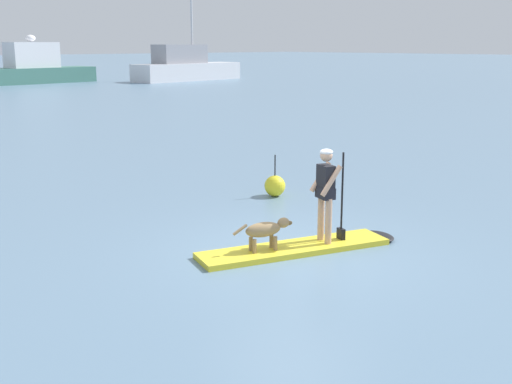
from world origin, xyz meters
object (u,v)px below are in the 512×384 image
person_paddler (326,189)px  dog (266,230)px  moored_boat_outer (38,68)px  moored_boat_port (186,67)px  marker_buoy (275,186)px  paddleboard (306,247)px

person_paddler → dog: (-1.12, 0.36, -0.61)m
moored_boat_outer → person_paddler: bearing=-108.8°
dog → person_paddler: bearing=-17.9°
moored_boat_outer → moored_boat_port: (12.50, -5.98, -0.05)m
person_paddler → marker_buoy: bearing=59.0°
paddleboard → person_paddler: 1.10m
person_paddler → dog: 1.33m
dog → moored_boat_outer: 53.57m
paddleboard → marker_buoy: bearing=53.7°
moored_boat_outer → marker_buoy: 49.65m
person_paddler → moored_boat_port: bearing=56.4°
moored_boat_port → marker_buoy: moored_boat_port is taller
person_paddler → moored_boat_port: 53.69m
dog → marker_buoy: 4.41m
paddleboard → moored_boat_outer: 53.55m
person_paddler → moored_boat_port: moored_boat_port is taller
moored_boat_outer → marker_buoy: size_ratio=10.05×
paddleboard → moored_boat_outer: moored_boat_outer is taller
person_paddler → moored_boat_outer: size_ratio=0.17×
paddleboard → person_paddler: person_paddler is taller
person_paddler → paddleboard: bearing=162.1°
paddleboard → dog: 0.89m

